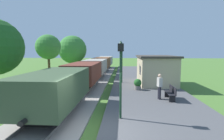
{
  "coord_description": "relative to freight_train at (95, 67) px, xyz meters",
  "views": [
    {
      "loc": [
        1.17,
        -6.6,
        3.46
      ],
      "look_at": [
        0.05,
        10.61,
        1.56
      ],
      "focal_mm": 27.41,
      "sensor_mm": 36.0,
      "label": 1
    }
  ],
  "objects": [
    {
      "name": "platform_slab",
      "position": [
        5.6,
        -15.19,
        -1.27
      ],
      "size": [
        6.0,
        60.0,
        0.25
      ],
      "primitive_type": "cube",
      "color": "#4C4C4F",
      "rests_on": "ground"
    },
    {
      "name": "potted_planter",
      "position": [
        4.79,
        -7.63,
        -0.67
      ],
      "size": [
        0.64,
        0.64,
        0.92
      ],
      "color": "slate",
      "rests_on": "platform_slab"
    },
    {
      "name": "rail_far",
      "position": [
        -0.72,
        -15.19,
        -1.21
      ],
      "size": [
        0.07,
        60.0,
        0.14
      ],
      "primitive_type": "cube",
      "color": "slate",
      "rests_on": "track_ballast"
    },
    {
      "name": "rail_near",
      "position": [
        0.72,
        -15.19,
        -1.21
      ],
      "size": [
        0.07,
        60.0,
        0.14
      ],
      "primitive_type": "cube",
      "color": "slate",
      "rests_on": "track_ballast"
    },
    {
      "name": "bench_near_hut",
      "position": [
        6.76,
        -10.44,
        -0.68
      ],
      "size": [
        0.42,
        1.5,
        0.91
      ],
      "color": "black",
      "rests_on": "platform_slab"
    },
    {
      "name": "ground_plane",
      "position": [
        2.4,
        -15.19,
        -1.4
      ],
      "size": [
        160.0,
        160.0,
        0.0
      ],
      "primitive_type": "plane",
      "color": "#47702D"
    },
    {
      "name": "track_ballast",
      "position": [
        -0.0,
        -15.19,
        -1.34
      ],
      "size": [
        3.8,
        60.0,
        0.12
      ],
      "primitive_type": "cube",
      "color": "gray",
      "rests_on": "ground"
    },
    {
      "name": "station_hut",
      "position": [
        6.8,
        -4.52,
        0.26
      ],
      "size": [
        3.5,
        5.8,
        2.78
      ],
      "color": "tan",
      "rests_on": "platform_slab"
    },
    {
      "name": "tree_trackside_far",
      "position": [
        -5.15,
        -2.23,
        2.53
      ],
      "size": [
        2.89,
        2.89,
        5.4
      ],
      "color": "#4C3823",
      "rests_on": "ground"
    },
    {
      "name": "person_waiting",
      "position": [
        6.01,
        -10.37,
        -0.21
      ],
      "size": [
        0.32,
        0.42,
        1.71
      ],
      "rotation": [
        0.0,
        0.0,
        3.37
      ],
      "color": "black",
      "rests_on": "platform_slab"
    },
    {
      "name": "lamp_post_near",
      "position": [
        3.46,
        -13.86,
        1.41
      ],
      "size": [
        0.28,
        0.28,
        3.7
      ],
      "color": "#193823",
      "rests_on": "platform_slab"
    },
    {
      "name": "freight_train",
      "position": [
        0.0,
        0.0,
        0.0
      ],
      "size": [
        2.5,
        32.6,
        2.12
      ],
      "color": "#384C33",
      "rests_on": "rail_near"
    },
    {
      "name": "lamp_post_far",
      "position": [
        3.46,
        -4.4,
        1.41
      ],
      "size": [
        0.28,
        0.28,
        3.7
      ],
      "color": "#193823",
      "rests_on": "platform_slab"
    },
    {
      "name": "tree_field_left",
      "position": [
        -4.8,
        6.19,
        2.33
      ],
      "size": [
        4.6,
        4.6,
        6.03
      ],
      "color": "#4C3823",
      "rests_on": "ground"
    },
    {
      "name": "bench_down_platform",
      "position": [
        6.76,
        -0.09,
        -0.68
      ],
      "size": [
        0.42,
        1.5,
        0.91
      ],
      "color": "black",
      "rests_on": "platform_slab"
    }
  ]
}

